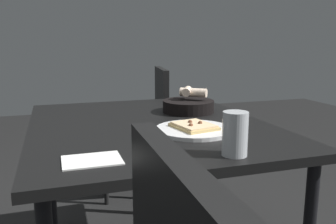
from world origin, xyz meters
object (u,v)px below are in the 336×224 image
(dining_table, at_px, (149,137))
(chair_far, at_px, (145,123))
(pizza_plate, at_px, (194,129))
(beer_glass, at_px, (235,136))
(bread_basket, at_px, (188,105))

(dining_table, distance_m, chair_far, 1.01)
(dining_table, bearing_deg, chair_far, -103.24)
(pizza_plate, distance_m, chair_far, 1.18)
(dining_table, relative_size, beer_glass, 8.72)
(dining_table, xyz_separation_m, pizza_plate, (-0.12, 0.19, 0.07))
(beer_glass, bearing_deg, bread_basket, -99.21)
(dining_table, bearing_deg, bread_basket, -145.68)
(dining_table, bearing_deg, beer_glass, 105.21)
(dining_table, distance_m, beer_glass, 0.50)
(pizza_plate, relative_size, chair_far, 0.32)
(bread_basket, distance_m, chair_far, 0.85)
(beer_glass, height_order, chair_far, chair_far)
(pizza_plate, height_order, chair_far, chair_far)
(pizza_plate, bearing_deg, dining_table, -57.64)
(chair_far, bearing_deg, beer_glass, 86.06)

